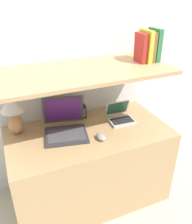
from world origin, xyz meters
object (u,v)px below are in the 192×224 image
(book_brown, at_px, (150,47))
(book_red, at_px, (141,48))
(book_green, at_px, (154,45))
(computer_mouse, at_px, (101,137))
(table_lamp, at_px, (13,111))
(book_yellow, at_px, (146,46))
(laptop_small, at_px, (120,117))
(router_box, at_px, (80,111))
(laptop_large, at_px, (65,126))

(book_brown, bearing_deg, book_red, -180.00)
(book_green, bearing_deg, book_red, -180.00)
(computer_mouse, distance_m, book_green, 0.85)
(table_lamp, relative_size, book_yellow, 1.29)
(book_green, xyz_separation_m, book_yellow, (-0.08, 0.00, -0.00))
(book_yellow, bearing_deg, laptop_small, -175.30)
(laptop_small, bearing_deg, table_lamp, 170.39)
(book_red, bearing_deg, router_box, 159.30)
(laptop_large, xyz_separation_m, book_green, (0.78, 0.02, 0.57))
(book_yellow, bearing_deg, laptop_large, -178.69)
(computer_mouse, bearing_deg, book_green, 20.73)
(computer_mouse, height_order, book_green, book_green)
(laptop_small, xyz_separation_m, book_red, (0.16, 0.02, 0.57))
(book_red, bearing_deg, computer_mouse, -153.88)
(laptop_large, xyz_separation_m, book_red, (0.65, 0.02, 0.55))
(book_green, bearing_deg, book_brown, 180.00)
(computer_mouse, xyz_separation_m, book_green, (0.56, 0.21, 0.60))
(computer_mouse, relative_size, book_green, 0.41)
(book_yellow, height_order, book_red, book_yellow)
(table_lamp, distance_m, laptop_small, 0.88)
(book_brown, xyz_separation_m, book_red, (-0.08, -0.00, -0.00))
(laptop_small, relative_size, book_red, 0.99)
(laptop_small, height_order, book_brown, book_brown)
(table_lamp, height_order, laptop_large, table_lamp)
(book_yellow, xyz_separation_m, book_red, (-0.04, -0.00, -0.01))
(laptop_large, height_order, computer_mouse, laptop_large)
(laptop_small, distance_m, book_yellow, 0.62)
(book_brown, relative_size, book_red, 1.02)
(table_lamp, relative_size, book_red, 1.40)
(table_lamp, bearing_deg, book_green, -6.40)
(table_lamp, bearing_deg, book_brown, -6.64)
(laptop_small, xyz_separation_m, computer_mouse, (-0.27, -0.19, -0.02))
(table_lamp, distance_m, book_yellow, 1.15)
(laptop_large, relative_size, laptop_small, 1.76)
(table_lamp, xyz_separation_m, book_yellow, (1.06, -0.13, 0.42))
(laptop_small, distance_m, book_red, 0.60)
(table_lamp, bearing_deg, book_yellow, -6.90)
(computer_mouse, height_order, router_box, router_box)
(table_lamp, bearing_deg, book_red, -7.19)
(laptop_large, xyz_separation_m, laptop_small, (0.49, -0.00, -0.02))
(book_green, distance_m, book_red, 0.13)
(book_green, bearing_deg, book_yellow, 180.00)
(laptop_small, relative_size, computer_mouse, 2.18)
(computer_mouse, distance_m, book_brown, 0.81)
(book_yellow, bearing_deg, book_green, -0.00)
(laptop_small, relative_size, router_box, 1.91)
(router_box, distance_m, book_red, 0.74)
(book_red, bearing_deg, laptop_large, -178.60)
(laptop_small, distance_m, book_brown, 0.63)
(computer_mouse, xyz_separation_m, router_box, (-0.03, 0.38, 0.04))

